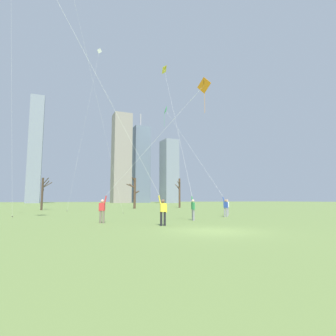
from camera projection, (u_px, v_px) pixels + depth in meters
ground_plane at (214, 231)px, 14.07m from camera, size 400.00×400.00×0.00m
kite_flyer_midfield_left_yellow at (184, 164)px, 24.65m from camera, size 3.26×13.36×19.15m
kite_flyer_midfield_right_red at (119, 125)px, 16.79m from camera, size 11.38×1.54×21.10m
kite_flyer_foreground_right_orange at (116, 193)px, 18.78m from camera, size 6.12×4.98×9.55m
kite_flyer_midfield_center_green at (210, 181)px, 28.28m from camera, size 1.71×12.47×14.37m
bystander_strolling_midfield at (227, 207)px, 28.25m from camera, size 0.25×0.50×1.62m
distant_kite_drifting_left_white at (96, 67)px, 45.49m from camera, size 4.78×3.71×27.04m
bare_tree_left_of_center at (134, 192)px, 50.29m from camera, size 2.61×2.46×5.70m
bare_tree_right_of_center at (43, 192)px, 42.61m from camera, size 1.54×2.67×5.00m
bare_tree_center at (179, 192)px, 55.73m from camera, size 0.71×2.19×5.91m
skyline_short_annex at (35, 149)px, 130.66m from camera, size 6.21×5.92×51.38m
skyline_mid_tower_right at (169, 171)px, 140.04m from camera, size 7.05×9.44×31.92m
skyline_squat_block at (140, 165)px, 151.34m from camera, size 8.49×11.18×49.46m
skyline_wide_slab at (121, 158)px, 139.84m from camera, size 8.98×8.40×45.46m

